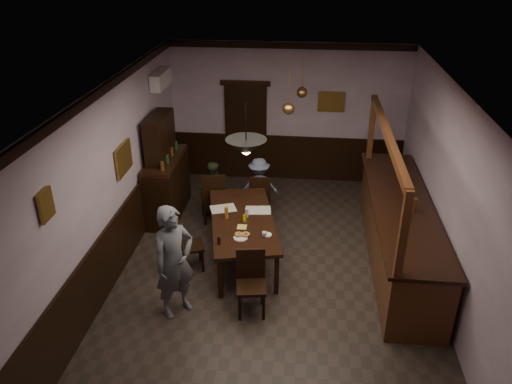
# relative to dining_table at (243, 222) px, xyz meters

# --- Properties ---
(room) EXTENTS (5.01, 8.01, 3.01)m
(room) POSITION_rel_dining_table_xyz_m (0.55, -0.73, 0.81)
(room) COLOR #2D2621
(room) RESTS_ON ground
(dining_table) EXTENTS (1.45, 2.36, 0.75)m
(dining_table) POSITION_rel_dining_table_xyz_m (0.00, 0.00, 0.00)
(dining_table) COLOR black
(dining_table) RESTS_ON ground
(chair_far_left) EXTENTS (0.55, 0.55, 1.01)m
(chair_far_left) POSITION_rel_dining_table_xyz_m (-0.70, 1.14, -0.13)
(chair_far_left) COLOR black
(chair_far_left) RESTS_ON ground
(chair_far_right) EXTENTS (0.42, 0.42, 0.92)m
(chair_far_right) POSITION_rel_dining_table_xyz_m (0.15, 1.34, -0.18)
(chair_far_right) COLOR black
(chair_far_right) RESTS_ON ground
(chair_near) EXTENTS (0.47, 0.47, 0.96)m
(chair_near) POSITION_rel_dining_table_xyz_m (0.29, -1.29, -0.16)
(chair_near) COLOR black
(chair_near) RESTS_ON ground
(chair_side) EXTENTS (0.49, 0.49, 0.88)m
(chair_side) POSITION_rel_dining_table_xyz_m (-0.86, -0.40, -0.20)
(chair_side) COLOR black
(chair_side) RESTS_ON ground
(person_standing) EXTENTS (0.72, 0.73, 1.70)m
(person_standing) POSITION_rel_dining_table_xyz_m (-0.76, -1.45, 0.16)
(person_standing) COLOR slate
(person_standing) RESTS_ON ground
(person_seated_left) EXTENTS (0.60, 0.51, 1.10)m
(person_seated_left) POSITION_rel_dining_table_xyz_m (-0.77, 1.42, -0.13)
(person_seated_left) COLOR #384228
(person_seated_left) RESTS_ON ground
(person_seated_right) EXTENTS (0.80, 0.55, 1.13)m
(person_seated_right) POSITION_rel_dining_table_xyz_m (0.11, 1.61, -0.12)
(person_seated_right) COLOR slate
(person_seated_right) RESTS_ON ground
(newspaper_left) EXTENTS (0.50, 0.43, 0.01)m
(newspaper_left) POSITION_rel_dining_table_xyz_m (-0.37, 0.30, 0.07)
(newspaper_left) COLOR silver
(newspaper_left) RESTS_ON dining_table
(newspaper_right) EXTENTS (0.45, 0.34, 0.01)m
(newspaper_right) POSITION_rel_dining_table_xyz_m (0.22, 0.31, 0.07)
(newspaper_right) COLOR silver
(newspaper_right) RESTS_ON dining_table
(napkin) EXTENTS (0.18, 0.18, 0.00)m
(napkin) POSITION_rel_dining_table_xyz_m (0.03, -0.26, 0.07)
(napkin) COLOR #DFD152
(napkin) RESTS_ON dining_table
(saucer) EXTENTS (0.15, 0.15, 0.01)m
(saucer) POSITION_rel_dining_table_xyz_m (0.44, -0.46, 0.07)
(saucer) COLOR white
(saucer) RESTS_ON dining_table
(coffee_cup) EXTENTS (0.10, 0.10, 0.07)m
(coffee_cup) POSITION_rel_dining_table_xyz_m (0.41, -0.52, 0.11)
(coffee_cup) COLOR white
(coffee_cup) RESTS_ON saucer
(pastry_plate) EXTENTS (0.22, 0.22, 0.01)m
(pastry_plate) POSITION_rel_dining_table_xyz_m (0.05, -0.59, 0.07)
(pastry_plate) COLOR white
(pastry_plate) RESTS_ON dining_table
(pastry_ring_a) EXTENTS (0.13, 0.13, 0.04)m
(pastry_ring_a) POSITION_rel_dining_table_xyz_m (0.01, -0.54, 0.10)
(pastry_ring_a) COLOR #C68C47
(pastry_ring_a) RESTS_ON pastry_plate
(pastry_ring_b) EXTENTS (0.13, 0.13, 0.04)m
(pastry_ring_b) POSITION_rel_dining_table_xyz_m (0.12, -0.53, 0.10)
(pastry_ring_b) COLOR #C68C47
(pastry_ring_b) RESTS_ON pastry_plate
(soda_can) EXTENTS (0.07, 0.07, 0.12)m
(soda_can) POSITION_rel_dining_table_xyz_m (0.05, -0.08, 0.12)
(soda_can) COLOR #FFEE15
(soda_can) RESTS_ON dining_table
(beer_glass) EXTENTS (0.06, 0.06, 0.20)m
(beer_glass) POSITION_rel_dining_table_xyz_m (-0.26, -0.00, 0.16)
(beer_glass) COLOR #BF721E
(beer_glass) RESTS_ON dining_table
(water_glass) EXTENTS (0.06, 0.06, 0.15)m
(water_glass) POSITION_rel_dining_table_xyz_m (0.06, 0.08, 0.14)
(water_glass) COLOR silver
(water_glass) RESTS_ON dining_table
(pepper_mill) EXTENTS (0.04, 0.04, 0.14)m
(pepper_mill) POSITION_rel_dining_table_xyz_m (-0.25, -0.79, 0.13)
(pepper_mill) COLOR black
(pepper_mill) RESTS_ON dining_table
(sideboard) EXTENTS (0.54, 1.52, 2.00)m
(sideboard) POSITION_rel_dining_table_xyz_m (-1.66, 1.36, 0.12)
(sideboard) COLOR black
(sideboard) RESTS_ON ground
(bar_counter) EXTENTS (0.95, 4.07, 2.28)m
(bar_counter) POSITION_rel_dining_table_xyz_m (2.55, 0.20, -0.11)
(bar_counter) COLOR #522A15
(bar_counter) RESTS_ON ground
(door_back) EXTENTS (0.90, 0.06, 2.10)m
(door_back) POSITION_rel_dining_table_xyz_m (-0.35, 3.22, 0.36)
(door_back) COLOR black
(door_back) RESTS_ON ground
(ac_unit) EXTENTS (0.20, 0.85, 0.30)m
(ac_unit) POSITION_rel_dining_table_xyz_m (-1.83, 2.17, 1.76)
(ac_unit) COLOR white
(ac_unit) RESTS_ON ground
(picture_left_small) EXTENTS (0.04, 0.28, 0.36)m
(picture_left_small) POSITION_rel_dining_table_xyz_m (-1.91, -2.33, 1.46)
(picture_left_small) COLOR olive
(picture_left_small) RESTS_ON ground
(picture_left_large) EXTENTS (0.04, 0.62, 0.48)m
(picture_left_large) POSITION_rel_dining_table_xyz_m (-1.91, 0.07, 1.01)
(picture_left_large) COLOR olive
(picture_left_large) RESTS_ON ground
(picture_back) EXTENTS (0.55, 0.04, 0.42)m
(picture_back) POSITION_rel_dining_table_xyz_m (1.45, 3.23, 1.11)
(picture_back) COLOR olive
(picture_back) RESTS_ON ground
(pendant_iron) EXTENTS (0.56, 0.56, 0.79)m
(pendant_iron) POSITION_rel_dining_table_xyz_m (0.17, -0.78, 1.64)
(pendant_iron) COLOR black
(pendant_iron) RESTS_ON ground
(pendant_brass_mid) EXTENTS (0.20, 0.20, 0.81)m
(pendant_brass_mid) POSITION_rel_dining_table_xyz_m (0.65, 1.06, 1.61)
(pendant_brass_mid) COLOR #BF8C3F
(pendant_brass_mid) RESTS_ON ground
(pendant_brass_far) EXTENTS (0.20, 0.20, 0.81)m
(pendant_brass_far) POSITION_rel_dining_table_xyz_m (0.85, 2.08, 1.61)
(pendant_brass_far) COLOR #BF8C3F
(pendant_brass_far) RESTS_ON ground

